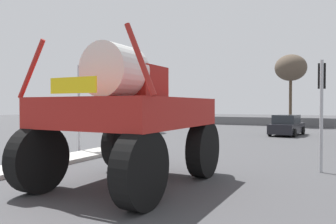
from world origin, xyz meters
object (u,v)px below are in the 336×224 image
(traffic_signal_near_right, at_px, (322,91))
(bare_tree_far_center, at_px, (291,68))
(oversize_sprayer, at_px, (128,116))
(sedan_ahead, at_px, (287,126))
(traffic_signal_near_left, at_px, (81,89))
(bare_tree_left, at_px, (130,77))

(traffic_signal_near_right, distance_m, bare_tree_far_center, 24.66)
(oversize_sprayer, relative_size, sedan_ahead, 1.27)
(traffic_signal_near_left, relative_size, bare_tree_far_center, 0.55)
(traffic_signal_near_left, relative_size, traffic_signal_near_right, 1.10)
(oversize_sprayer, distance_m, sedan_ahead, 18.03)
(bare_tree_left, bearing_deg, traffic_signal_near_left, -68.15)
(sedan_ahead, distance_m, bare_tree_left, 13.07)
(oversize_sprayer, bearing_deg, traffic_signal_near_right, -46.97)
(sedan_ahead, height_order, traffic_signal_near_left, traffic_signal_near_left)
(traffic_signal_near_right, height_order, bare_tree_left, bare_tree_left)
(sedan_ahead, relative_size, bare_tree_far_center, 0.57)
(traffic_signal_near_left, bearing_deg, sedan_ahead, 60.16)
(oversize_sprayer, xyz_separation_m, traffic_signal_near_right, (4.86, 4.35, 0.79))
(traffic_signal_near_right, bearing_deg, bare_tree_left, 142.71)
(oversize_sprayer, bearing_deg, bare_tree_far_center, -1.76)
(sedan_ahead, bearing_deg, bare_tree_far_center, 12.39)
(oversize_sprayer, height_order, sedan_ahead, oversize_sprayer)
(oversize_sprayer, bearing_deg, bare_tree_left, 33.71)
(bare_tree_left, bearing_deg, bare_tree_far_center, 48.32)
(sedan_ahead, distance_m, traffic_signal_near_right, 13.88)
(sedan_ahead, bearing_deg, bare_tree_left, 107.98)
(bare_tree_left, xyz_separation_m, bare_tree_far_center, (11.46, 12.87, 1.46))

